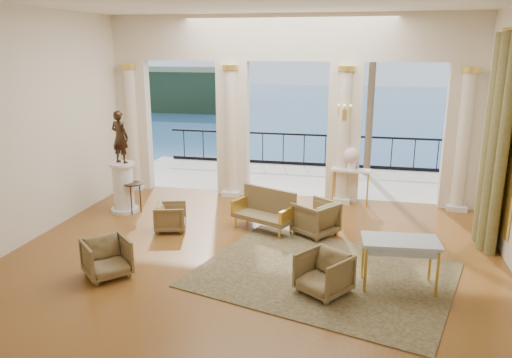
% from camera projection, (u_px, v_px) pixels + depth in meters
% --- Properties ---
extents(floor, '(9.00, 9.00, 0.00)m').
position_uv_depth(floor, '(253.00, 256.00, 9.24)').
color(floor, '#4D2E14').
rests_on(floor, ground).
extents(room_walls, '(9.00, 9.00, 9.00)m').
position_uv_depth(room_walls, '(236.00, 107.00, 7.44)').
color(room_walls, '#EEE1C7').
rests_on(room_walls, ground).
extents(arcade, '(9.00, 0.56, 4.50)m').
position_uv_depth(arcade, '(288.00, 96.00, 12.17)').
color(arcade, beige).
rests_on(arcade, ground).
extents(terrace, '(10.00, 3.60, 0.10)m').
position_uv_depth(terrace, '(297.00, 179.00, 14.72)').
color(terrace, '#B2AA95').
rests_on(terrace, ground).
extents(balustrade, '(9.00, 0.06, 1.03)m').
position_uv_depth(balustrade, '(304.00, 153.00, 16.11)').
color(balustrade, black).
rests_on(balustrade, terrace).
extents(palm_tree, '(2.00, 2.00, 4.50)m').
position_uv_depth(palm_tree, '(375.00, 33.00, 13.98)').
color(palm_tree, '#4C3823').
rests_on(palm_tree, terrace).
extents(headland, '(22.00, 18.00, 6.00)m').
position_uv_depth(headland, '(171.00, 88.00, 82.30)').
color(headland, black).
rests_on(headland, sea).
extents(sea, '(160.00, 160.00, 0.00)m').
position_uv_depth(sea, '(352.00, 120.00, 67.35)').
color(sea, navy).
rests_on(sea, ground).
extents(curtain, '(0.33, 1.40, 4.09)m').
position_uv_depth(curtain, '(496.00, 143.00, 9.23)').
color(curtain, brown).
rests_on(curtain, ground).
extents(window_frame, '(0.04, 1.60, 3.40)m').
position_uv_depth(window_frame, '(508.00, 139.00, 9.17)').
color(window_frame, '#E3B94B').
rests_on(window_frame, room_walls).
extents(wall_sconce, '(0.30, 0.11, 0.33)m').
position_uv_depth(wall_sconce, '(344.00, 113.00, 11.67)').
color(wall_sconce, '#E3B94B').
rests_on(wall_sconce, arcade).
extents(rug, '(4.81, 4.18, 0.02)m').
position_uv_depth(rug, '(324.00, 274.00, 8.47)').
color(rug, '#2B2F15').
rests_on(rug, ground).
extents(armchair_a, '(0.95, 0.96, 0.72)m').
position_uv_depth(armchair_a, '(107.00, 256.00, 8.34)').
color(armchair_a, '#3F2E1B').
rests_on(armchair_a, ground).
extents(armchair_b, '(0.95, 0.94, 0.73)m').
position_uv_depth(armchair_b, '(324.00, 272.00, 7.76)').
color(armchair_b, '#3F2E1B').
rests_on(armchair_b, ground).
extents(armchair_c, '(1.02, 1.03, 0.78)m').
position_uv_depth(armchair_c, '(315.00, 216.00, 10.18)').
color(armchair_c, '#3F2E1B').
rests_on(armchair_c, ground).
extents(armchair_d, '(0.73, 0.76, 0.64)m').
position_uv_depth(armchair_d, '(171.00, 216.00, 10.43)').
color(armchair_d, '#3F2E1B').
rests_on(armchair_d, ground).
extents(settee, '(1.42, 1.03, 0.87)m').
position_uv_depth(settee, '(265.00, 210.00, 10.47)').
color(settee, '#3F2E1B').
rests_on(settee, ground).
extents(game_table, '(1.24, 0.75, 0.82)m').
position_uv_depth(game_table, '(400.00, 245.00, 7.85)').
color(game_table, '#A7BDCD').
rests_on(game_table, ground).
extents(pedestal, '(0.64, 0.64, 1.17)m').
position_uv_depth(pedestal, '(123.00, 188.00, 11.55)').
color(pedestal, silver).
rests_on(pedestal, ground).
extents(statue, '(0.49, 0.38, 1.19)m').
position_uv_depth(statue, '(120.00, 137.00, 11.24)').
color(statue, '#302115').
rests_on(statue, pedestal).
extents(console_table, '(0.97, 0.49, 0.89)m').
position_uv_depth(console_table, '(351.00, 175.00, 12.05)').
color(console_table, silver).
rests_on(console_table, ground).
extents(urn, '(0.40, 0.40, 0.53)m').
position_uv_depth(urn, '(352.00, 157.00, 11.94)').
color(urn, white).
rests_on(urn, console_table).
extents(side_table, '(0.44, 0.44, 0.72)m').
position_uv_depth(side_table, '(133.00, 187.00, 11.44)').
color(side_table, black).
rests_on(side_table, ground).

